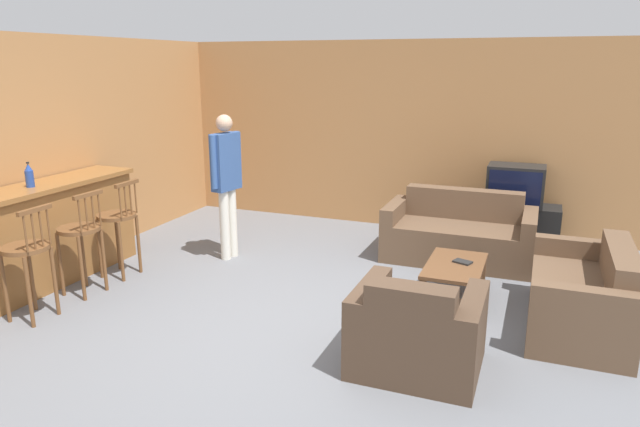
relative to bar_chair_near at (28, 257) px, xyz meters
name	(u,v)px	position (x,y,z in m)	size (l,w,h in m)	color
ground_plane	(296,330)	(2.34, 0.67, -0.60)	(24.00, 24.00, 0.00)	slate
wall_back	(399,136)	(2.34, 4.30, 0.70)	(9.40, 0.08, 2.60)	#B27A47
wall_left	(98,146)	(-0.90, 1.98, 0.70)	(0.08, 8.63, 2.60)	#B27A47
bar_counter	(37,237)	(-0.56, 0.61, -0.06)	(0.55, 2.48, 1.08)	brown
bar_chair_near	(28,257)	(0.00, 0.00, 0.00)	(0.42, 0.42, 1.07)	brown
bar_chair_mid	(81,237)	(0.00, 0.64, 0.00)	(0.44, 0.44, 1.07)	brown
bar_chair_far	(118,223)	(0.00, 1.19, 0.00)	(0.41, 0.41, 1.07)	brown
couch_far	(459,235)	(3.40, 3.10, -0.30)	(1.72, 0.88, 0.81)	brown
armchair_near	(417,333)	(3.47, 0.40, -0.30)	(0.95, 0.83, 0.79)	#4C3828
loveseat_right	(583,297)	(4.69, 1.63, -0.31)	(0.81, 1.52, 0.78)	brown
coffee_table	(455,270)	(3.54, 1.86, -0.28)	(0.54, 0.93, 0.37)	brown
tv_unit	(512,225)	(3.96, 3.94, -0.33)	(1.15, 0.45, 0.54)	black
tv	(516,185)	(3.96, 3.93, 0.19)	(0.69, 0.46, 0.51)	black
bottle	(29,176)	(-0.55, 0.61, 0.59)	(0.08, 0.08, 0.26)	#234293
book_on_table	(463,262)	(3.60, 1.92, -0.22)	(0.20, 0.17, 0.02)	black
person_by_window	(226,177)	(0.81, 2.15, 0.39)	(0.22, 0.49, 1.72)	silver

